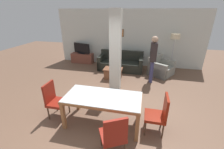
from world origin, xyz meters
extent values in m
plane|color=brown|center=(0.00, 0.00, 0.00)|extent=(18.00, 18.00, 0.00)
cube|color=silver|center=(0.00, 4.58, 1.35)|extent=(7.20, 0.06, 2.70)
cube|color=brown|center=(-0.44, 4.54, 1.60)|extent=(0.44, 0.02, 0.36)
cube|color=#B26633|center=(-0.44, 4.52, 1.60)|extent=(0.40, 0.01, 0.32)
cube|color=silver|center=(-0.07, 1.79, 1.35)|extent=(0.36, 0.29, 2.70)
cube|color=#9E683E|center=(0.00, -0.41, 0.73)|extent=(1.82, 0.06, 0.06)
cube|color=#9E683E|center=(0.00, 0.41, 0.73)|extent=(1.82, 0.06, 0.06)
cube|color=#9E683E|center=(-0.88, 0.00, 0.73)|extent=(0.06, 0.76, 0.06)
cube|color=#9E683E|center=(0.88, 0.00, 0.73)|extent=(0.06, 0.76, 0.06)
cube|color=silver|center=(0.00, 0.00, 0.76)|extent=(1.80, 0.86, 0.01)
cube|color=#9E683E|center=(-0.86, -0.39, 0.35)|extent=(0.08, 0.08, 0.70)
cube|color=#9E683E|center=(0.86, -0.39, 0.35)|extent=(0.08, 0.08, 0.70)
cube|color=#9E683E|center=(-0.86, 0.39, 0.35)|extent=(0.08, 0.08, 0.70)
cube|color=#9E683E|center=(0.86, 0.39, 0.35)|extent=(0.08, 0.08, 0.70)
cube|color=maroon|center=(1.22, 0.00, 0.41)|extent=(0.46, 0.46, 0.07)
cube|color=maroon|center=(1.43, 0.00, 0.71)|extent=(0.05, 0.44, 0.51)
cylinder|color=#4D3425|center=(1.03, -0.19, 0.19)|extent=(0.04, 0.04, 0.38)
cylinder|color=#4D3425|center=(1.03, 0.19, 0.19)|extent=(0.04, 0.04, 0.38)
cylinder|color=#4D3425|center=(1.41, -0.19, 0.19)|extent=(0.04, 0.04, 0.38)
cylinder|color=#4D3425|center=(1.41, 0.19, 0.19)|extent=(0.04, 0.04, 0.38)
cube|color=maroon|center=(-1.23, 0.00, 0.41)|extent=(0.46, 0.46, 0.07)
cube|color=maroon|center=(-1.43, 0.00, 0.71)|extent=(0.05, 0.44, 0.51)
cylinder|color=#4D3425|center=(-1.04, 0.19, 0.19)|extent=(0.04, 0.04, 0.38)
cylinder|color=#4D3425|center=(-1.04, -0.19, 0.19)|extent=(0.04, 0.04, 0.38)
cylinder|color=#4D3425|center=(-1.42, 0.19, 0.19)|extent=(0.04, 0.04, 0.38)
cylinder|color=#4D3425|center=(-1.42, -0.19, 0.19)|extent=(0.04, 0.04, 0.38)
cube|color=maroon|center=(0.41, -0.76, 0.41)|extent=(0.62, 0.62, 0.07)
cube|color=maroon|center=(0.51, -0.94, 0.71)|extent=(0.41, 0.25, 0.51)
cylinder|color=#4D3425|center=(0.15, -0.69, 0.19)|extent=(0.04, 0.04, 0.38)
cylinder|color=#4D3425|center=(0.49, -0.51, 0.19)|extent=(0.04, 0.04, 0.38)
cube|color=black|center=(-0.20, 3.70, 0.21)|extent=(2.04, 0.87, 0.42)
cube|color=black|center=(-0.20, 4.04, 0.64)|extent=(2.04, 0.18, 0.44)
cube|color=black|center=(0.74, 3.70, 0.33)|extent=(0.16, 0.87, 0.66)
cube|color=black|center=(-1.15, 3.70, 0.33)|extent=(0.16, 0.87, 0.66)
cube|color=gray|center=(1.63, 3.52, 0.20)|extent=(1.21, 1.23, 0.40)
cube|color=gray|center=(1.35, 3.70, 0.60)|extent=(0.64, 0.88, 0.40)
cube|color=gray|center=(1.84, 3.85, 0.31)|extent=(0.80, 0.57, 0.62)
cube|color=gray|center=(1.43, 3.19, 0.31)|extent=(0.80, 0.57, 0.62)
cube|color=brown|center=(-0.34, 2.66, 0.42)|extent=(0.75, 0.51, 0.04)
cube|color=brown|center=(-0.34, 2.66, 0.20)|extent=(0.67, 0.43, 0.40)
cylinder|color=#B2B7BC|center=(-0.18, 2.67, 0.53)|extent=(0.07, 0.07, 0.17)
cylinder|color=#B2B7BC|center=(-0.18, 2.67, 0.64)|extent=(0.03, 0.03, 0.06)
cylinder|color=#B7B7BC|center=(-0.18, 2.67, 0.68)|extent=(0.03, 0.03, 0.01)
cube|color=brown|center=(-2.39, 4.30, 0.26)|extent=(1.16, 0.40, 0.51)
cube|color=black|center=(-2.39, 4.30, 0.53)|extent=(0.43, 0.30, 0.03)
cube|color=black|center=(-2.39, 4.30, 0.80)|extent=(0.95, 0.32, 0.51)
cylinder|color=#B7B7BC|center=(2.08, 4.10, 0.01)|extent=(0.35, 0.35, 0.02)
cylinder|color=#B7B7BC|center=(2.08, 4.10, 0.76)|extent=(0.04, 0.04, 1.47)
cylinder|color=beige|center=(2.08, 4.10, 1.60)|extent=(0.39, 0.39, 0.22)
cylinder|color=#393A66|center=(1.19, 2.64, 0.43)|extent=(0.13, 0.13, 0.87)
cylinder|color=#393A66|center=(1.18, 2.81, 0.43)|extent=(0.13, 0.13, 0.87)
cube|color=#2E2627|center=(1.18, 2.72, 1.21)|extent=(0.23, 0.39, 0.69)
sphere|color=tan|center=(1.18, 2.72, 1.67)|extent=(0.23, 0.23, 0.23)
camera|label=1|loc=(0.88, -2.89, 2.65)|focal=24.00mm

